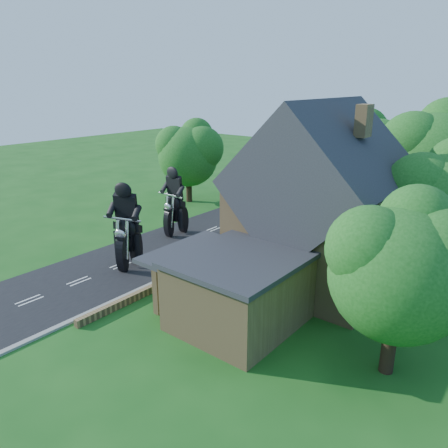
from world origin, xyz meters
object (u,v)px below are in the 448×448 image
Objects in this scene: annex at (237,289)px; motorcycle_lead at (130,255)px; house at (320,208)px; garden_wall at (223,255)px; motorcycle_follow at (176,225)px.

motorcycle_lead is (-9.16, 1.01, -0.95)m from annex.
house reaches higher than annex.
house is (6.19, 1.00, 4.14)m from garden_wall.
annex is (5.57, -5.80, 1.57)m from garden_wall.
motorcycle_follow is (-11.86, 0.35, -3.56)m from house.
house is 1.45× the size of annex.
house is 12.38m from motorcycle_follow.
motorcycle_follow is (-5.66, 1.35, 0.58)m from garden_wall.
annex is (-0.62, -6.80, -2.58)m from house.
annex reaches higher than garden_wall.
motorcycle_follow is at bearing 147.53° from annex.
garden_wall is 8.19m from annex.
annex is at bearing 156.04° from motorcycle_lead.
motorcycle_follow is at bearing 178.32° from house.
annex reaches higher than motorcycle_lead.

